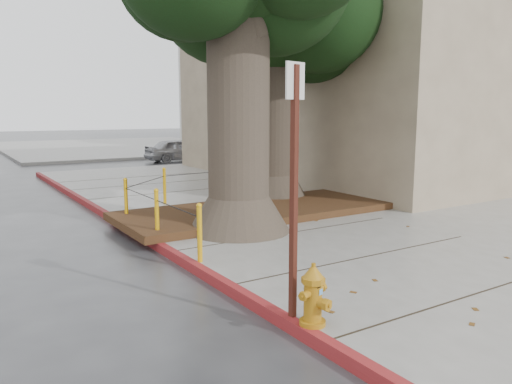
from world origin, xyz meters
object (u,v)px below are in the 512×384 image
Objects in this scene: fire_hydrant at (313,295)px; car_silver at (179,150)px; signpost at (294,177)px; car_red at (232,144)px.

fire_hydrant is 0.21× the size of car_silver.
signpost is at bearing 82.36° from fire_hydrant.
signpost is at bearing 159.48° from car_silver.
fire_hydrant is 1.31m from signpost.
car_silver is at bearing 58.29° from signpost.
fire_hydrant is at bearing 159.90° from car_silver.
signpost is at bearing 159.05° from car_red.
car_red reaches higher than fire_hydrant.
signpost is 0.73× the size of car_red.
fire_hydrant is 0.18× the size of car_red.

